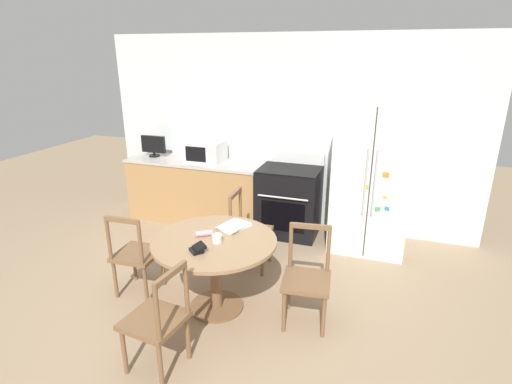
% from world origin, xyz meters
% --- Properties ---
extents(ground_plane, '(14.00, 14.00, 0.00)m').
position_xyz_m(ground_plane, '(0.00, 0.00, 0.00)').
color(ground_plane, '#9E8466').
extents(back_wall, '(5.20, 0.10, 2.60)m').
position_xyz_m(back_wall, '(0.00, 2.65, 1.30)').
color(back_wall, silver).
rests_on(back_wall, ground_plane).
extents(kitchen_counter, '(1.98, 0.64, 0.90)m').
position_xyz_m(kitchen_counter, '(-1.22, 2.29, 0.45)').
color(kitchen_counter, '#AD7F4C').
rests_on(kitchen_counter, ground_plane).
extents(refrigerator, '(0.90, 0.78, 1.85)m').
position_xyz_m(refrigerator, '(1.22, 2.20, 0.92)').
color(refrigerator, white).
rests_on(refrigerator, ground_plane).
extents(oven_range, '(0.79, 0.68, 1.08)m').
position_xyz_m(oven_range, '(0.18, 2.26, 0.47)').
color(oven_range, black).
rests_on(oven_range, ground_plane).
extents(microwave, '(0.52, 0.40, 0.29)m').
position_xyz_m(microwave, '(-1.06, 2.29, 1.05)').
color(microwave, white).
rests_on(microwave, kitchen_counter).
extents(countertop_tv, '(0.37, 0.16, 0.31)m').
position_xyz_m(countertop_tv, '(-1.90, 2.31, 1.07)').
color(countertop_tv, black).
rests_on(countertop_tv, kitchen_counter).
extents(dining_table, '(1.16, 1.16, 0.73)m').
position_xyz_m(dining_table, '(-0.06, 0.37, 0.58)').
color(dining_table, '#997551').
rests_on(dining_table, ground_plane).
extents(dining_chair_left, '(0.44, 0.44, 0.90)m').
position_xyz_m(dining_chair_left, '(-0.92, 0.34, 0.43)').
color(dining_chair_left, brown).
rests_on(dining_chair_left, ground_plane).
extents(dining_chair_far, '(0.44, 0.44, 0.90)m').
position_xyz_m(dining_chair_far, '(-0.02, 1.23, 0.43)').
color(dining_chair_far, brown).
rests_on(dining_chair_far, ground_plane).
extents(dining_chair_right, '(0.47, 0.47, 0.90)m').
position_xyz_m(dining_chair_right, '(0.80, 0.46, 0.43)').
color(dining_chair_right, brown).
rests_on(dining_chair_right, ground_plane).
extents(dining_chair_near, '(0.47, 0.47, 0.90)m').
position_xyz_m(dining_chair_near, '(-0.15, -0.49, 0.43)').
color(dining_chair_near, brown).
rests_on(dining_chair_near, ground_plane).
extents(candle_glass, '(0.09, 0.09, 0.08)m').
position_xyz_m(candle_glass, '(-0.01, 0.33, 0.76)').
color(candle_glass, silver).
rests_on(candle_glass, dining_table).
extents(folded_napkin, '(0.16, 0.13, 0.05)m').
position_xyz_m(folded_napkin, '(-0.18, 0.41, 0.76)').
color(folded_napkin, pink).
rests_on(folded_napkin, dining_table).
extents(wallet, '(0.17, 0.17, 0.07)m').
position_xyz_m(wallet, '(-0.09, 0.11, 0.76)').
color(wallet, black).
rests_on(wallet, dining_table).
extents(mail_stack, '(0.33, 0.37, 0.02)m').
position_xyz_m(mail_stack, '(0.01, 0.68, 0.74)').
color(mail_stack, white).
rests_on(mail_stack, dining_table).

